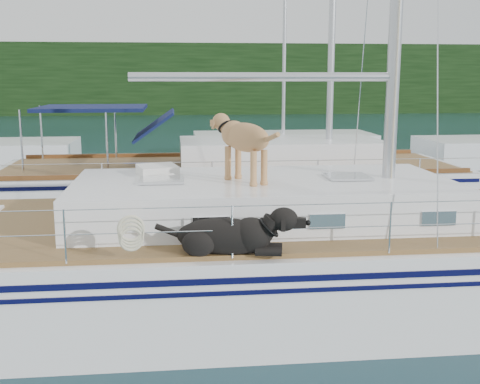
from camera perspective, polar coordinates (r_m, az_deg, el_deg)
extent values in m
plane|color=black|center=(8.76, -3.16, -10.65)|extent=(120.00, 120.00, 0.00)
cube|color=black|center=(53.14, -5.91, 10.60)|extent=(90.00, 3.00, 6.00)
cube|color=#595147|center=(54.40, -5.87, 8.08)|extent=(92.00, 1.00, 1.20)
cube|color=white|center=(8.59, -3.20, -7.55)|extent=(12.00, 3.80, 1.40)
cube|color=brown|center=(8.39, -3.25, -2.81)|extent=(11.52, 3.50, 0.06)
cube|color=white|center=(8.40, 2.18, -0.65)|extent=(5.20, 2.50, 0.55)
cylinder|color=silver|center=(8.23, 2.27, 10.86)|extent=(3.60, 0.12, 0.12)
cylinder|color=silver|center=(6.55, -2.49, -1.40)|extent=(10.56, 0.01, 0.01)
cylinder|color=silver|center=(9.99, -3.82, 2.85)|extent=(10.56, 0.01, 0.01)
cube|color=blue|center=(9.83, -9.82, -0.61)|extent=(0.68, 0.61, 0.04)
cube|color=silver|center=(8.81, -7.83, 2.08)|extent=(0.65, 0.58, 0.14)
torus|color=beige|center=(6.52, -10.31, -3.43)|extent=(0.38, 0.16, 0.37)
cube|color=white|center=(14.59, -0.87, -0.03)|extent=(11.00, 3.50, 1.30)
cube|color=brown|center=(14.48, -0.88, 2.50)|extent=(10.56, 3.29, 0.06)
cube|color=white|center=(14.60, 3.82, 3.93)|extent=(4.80, 2.30, 0.55)
cube|color=#0F1740|center=(14.40, -13.79, 7.74)|extent=(2.40, 2.30, 0.08)
cube|color=white|center=(24.70, 4.10, 4.32)|extent=(7.20, 3.00, 1.10)
cylinder|color=silver|center=(24.70, 4.28, 17.34)|extent=(0.14, 0.14, 11.00)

